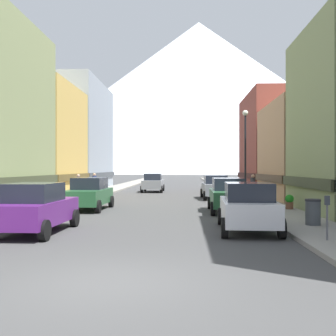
{
  "coord_description": "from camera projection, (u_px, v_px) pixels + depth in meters",
  "views": [
    {
      "loc": [
        1.5,
        -8.37,
        2.3
      ],
      "look_at": [
        -0.04,
        29.72,
        2.32
      ],
      "focal_mm": 44.61,
      "sensor_mm": 36.0,
      "label": 1
    }
  ],
  "objects": [
    {
      "name": "ground_plane",
      "position": [
        111.0,
        282.0,
        8.43
      ],
      "size": [
        400.0,
        400.0,
        0.0
      ],
      "primitive_type": "plane",
      "color": "#424242"
    },
    {
      "name": "sidewalk_left",
      "position": [
        111.0,
        189.0,
        43.65
      ],
      "size": [
        2.5,
        100.0,
        0.15
      ],
      "primitive_type": "cube",
      "color": "gray",
      "rests_on": "ground"
    },
    {
      "name": "sidewalk_right",
      "position": [
        231.0,
        190.0,
        43.14
      ],
      "size": [
        2.5,
        100.0,
        0.15
      ],
      "primitive_type": "cube",
      "color": "gray",
      "rests_on": "ground"
    },
    {
      "name": "storefront_left_2",
      "position": [
        30.0,
        143.0,
        34.08
      ],
      "size": [
        7.66,
        9.37,
        9.06
      ],
      "color": "#D8B259",
      "rests_on": "ground"
    },
    {
      "name": "storefront_left_3",
      "position": [
        59.0,
        138.0,
        45.76
      ],
      "size": [
        9.99,
        13.25,
        11.6
      ],
      "color": "#99A5B2",
      "rests_on": "ground"
    },
    {
      "name": "storefront_right_2",
      "position": [
        336.0,
        154.0,
        29.69
      ],
      "size": [
        9.84,
        9.38,
        6.92
      ],
      "color": "tan",
      "rests_on": "ground"
    },
    {
      "name": "storefront_right_3",
      "position": [
        283.0,
        145.0,
        40.39
      ],
      "size": [
        7.24,
        11.17,
        9.43
      ],
      "color": "brown",
      "rests_on": "ground"
    },
    {
      "name": "car_left_0",
      "position": [
        35.0,
        208.0,
        14.76
      ],
      "size": [
        2.15,
        4.44,
        1.78
      ],
      "color": "#591E72",
      "rests_on": "ground"
    },
    {
      "name": "car_left_1",
      "position": [
        89.0,
        194.0,
        23.01
      ],
      "size": [
        2.16,
        4.44,
        1.78
      ],
      "color": "#265933",
      "rests_on": "ground"
    },
    {
      "name": "car_right_0",
      "position": [
        248.0,
        207.0,
        15.2
      ],
      "size": [
        2.24,
        4.48,
        1.78
      ],
      "color": "silver",
      "rests_on": "ground"
    },
    {
      "name": "car_right_1",
      "position": [
        229.0,
        195.0,
        21.88
      ],
      "size": [
        2.11,
        4.42,
        1.78
      ],
      "color": "#265933",
      "rests_on": "ground"
    },
    {
      "name": "car_right_2",
      "position": [
        215.0,
        187.0,
        31.3
      ],
      "size": [
        2.15,
        4.44,
        1.78
      ],
      "color": "slate",
      "rests_on": "ground"
    },
    {
      "name": "car_driving_0",
      "position": [
        153.0,
        183.0,
        40.49
      ],
      "size": [
        2.06,
        4.4,
        1.78
      ],
      "color": "slate",
      "rests_on": "ground"
    },
    {
      "name": "parking_meter_near",
      "position": [
        327.0,
        211.0,
        12.46
      ],
      "size": [
        0.14,
        0.1,
        1.33
      ],
      "color": "#595960",
      "rests_on": "sidewalk_right"
    },
    {
      "name": "trash_bin_right",
      "position": [
        313.0,
        212.0,
        15.79
      ],
      "size": [
        0.59,
        0.59,
        0.98
      ],
      "color": "#4C5156",
      "rests_on": "sidewalk_right"
    },
    {
      "name": "potted_plant_0",
      "position": [
        289.0,
        201.0,
        21.92
      ],
      "size": [
        0.45,
        0.45,
        0.77
      ],
      "color": "brown",
      "rests_on": "sidewalk_right"
    },
    {
      "name": "potted_plant_1",
      "position": [
        39.0,
        196.0,
        24.33
      ],
      "size": [
        0.68,
        0.68,
        0.99
      ],
      "color": "gray",
      "rests_on": "sidewalk_left"
    },
    {
      "name": "pedestrian_0",
      "position": [
        94.0,
        184.0,
        35.72
      ],
      "size": [
        0.36,
        0.36,
        1.74
      ],
      "color": "navy",
      "rests_on": "sidewalk_left"
    },
    {
      "name": "pedestrian_1",
      "position": [
        253.0,
        188.0,
        29.11
      ],
      "size": [
        0.36,
        0.36,
        1.72
      ],
      "color": "#333338",
      "rests_on": "sidewalk_right"
    },
    {
      "name": "pedestrian_2",
      "position": [
        78.0,
        187.0,
        30.32
      ],
      "size": [
        0.36,
        0.36,
        1.73
      ],
      "color": "navy",
      "rests_on": "sidewalk_left"
    },
    {
      "name": "streetlamp_right",
      "position": [
        245.0,
        142.0,
        26.56
      ],
      "size": [
        0.36,
        0.36,
        5.86
      ],
      "color": "black",
      "rests_on": "sidewalk_right"
    },
    {
      "name": "mountain_backdrop",
      "position": [
        199.0,
        97.0,
        267.82
      ],
      "size": [
        245.24,
        245.24,
        96.19
      ],
      "primitive_type": "cone",
      "color": "silver",
      "rests_on": "ground"
    }
  ]
}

